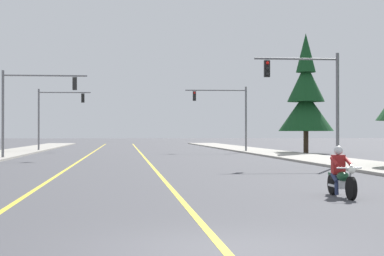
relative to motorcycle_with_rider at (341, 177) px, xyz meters
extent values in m
plane|color=#47474C|center=(-4.63, -7.66, -0.59)|extent=(400.00, 400.00, 0.00)
cube|color=yellow|center=(-4.62, 37.34, -0.58)|extent=(0.16, 100.00, 0.01)
cube|color=yellow|center=(-9.02, 37.34, -0.58)|extent=(0.16, 100.00, 0.01)
cube|color=#9E998E|center=(6.84, 32.34, -0.52)|extent=(4.40, 110.00, 0.14)
cylinder|color=black|center=(0.00, -0.82, -0.27)|extent=(0.12, 0.64, 0.64)
cylinder|color=black|center=(0.01, 0.73, -0.27)|extent=(0.12, 0.64, 0.64)
cylinder|color=silver|center=(0.00, -0.72, 0.05)|extent=(0.07, 0.33, 0.68)
sphere|color=white|center=(0.00, -0.87, 0.23)|extent=(0.20, 0.20, 0.20)
cylinder|color=silver|center=(0.00, -0.67, 0.28)|extent=(0.70, 0.05, 0.04)
ellipsoid|color=#143D23|center=(0.00, -0.17, 0.01)|extent=(0.32, 0.56, 0.28)
cube|color=silver|center=(0.00, -0.05, -0.22)|extent=(0.24, 0.44, 0.24)
cube|color=black|center=(0.00, 0.27, -0.05)|extent=(0.28, 0.52, 0.12)
cube|color=#143D23|center=(0.01, 0.68, 0.03)|extent=(0.20, 0.36, 0.08)
cylinder|color=silver|center=(-0.14, 0.35, -0.29)|extent=(0.08, 0.55, 0.08)
cube|color=maroon|center=(0.00, 0.23, 0.33)|extent=(0.36, 0.24, 0.56)
sphere|color=silver|center=(0.00, 0.21, 0.74)|extent=(0.26, 0.26, 0.26)
cylinder|color=navy|center=(0.14, 0.09, -0.05)|extent=(0.14, 0.44, 0.30)
cylinder|color=navy|center=(0.16, -0.09, -0.35)|extent=(0.11, 0.16, 0.35)
cylinder|color=maroon|center=(0.20, -0.03, 0.43)|extent=(0.10, 0.52, 0.27)
cylinder|color=navy|center=(-0.14, 0.09, -0.05)|extent=(0.14, 0.44, 0.30)
cylinder|color=navy|center=(-0.16, -0.09, -0.35)|extent=(0.11, 0.16, 0.35)
cylinder|color=maroon|center=(-0.20, -0.03, 0.43)|extent=(0.10, 0.52, 0.27)
cylinder|color=slate|center=(5.45, 15.80, 2.51)|extent=(0.18, 0.18, 6.20)
cylinder|color=slate|center=(3.14, 15.82, 5.26)|extent=(4.61, 0.15, 0.11)
cube|color=black|center=(1.53, 15.84, 4.71)|extent=(0.30, 0.24, 0.90)
sphere|color=red|center=(1.53, 15.68, 5.01)|extent=(0.18, 0.18, 0.18)
sphere|color=black|center=(1.53, 15.68, 4.71)|extent=(0.18, 0.18, 0.18)
sphere|color=black|center=(1.53, 15.68, 4.41)|extent=(0.18, 0.18, 0.18)
cylinder|color=slate|center=(-14.52, 27.49, 2.51)|extent=(0.18, 0.18, 6.20)
cylinder|color=slate|center=(-11.62, 27.45, 5.26)|extent=(5.81, 0.19, 0.11)
cube|color=black|center=(-9.58, 27.43, 4.71)|extent=(0.30, 0.24, 0.90)
sphere|color=red|center=(-9.58, 27.58, 5.01)|extent=(0.18, 0.18, 0.18)
sphere|color=black|center=(-9.58, 27.58, 4.71)|extent=(0.18, 0.18, 0.18)
sphere|color=black|center=(-9.58, 27.58, 4.41)|extent=(0.18, 0.18, 0.18)
cylinder|color=slate|center=(5.36, 41.05, 2.51)|extent=(0.18, 0.18, 6.20)
cylinder|color=slate|center=(2.49, 41.20, 5.26)|extent=(5.74, 0.41, 0.11)
cube|color=black|center=(0.48, 41.31, 4.71)|extent=(0.31, 0.26, 0.90)
sphere|color=red|center=(0.47, 41.15, 5.01)|extent=(0.18, 0.18, 0.18)
sphere|color=black|center=(0.47, 41.15, 4.71)|extent=(0.18, 0.18, 0.18)
sphere|color=black|center=(0.47, 41.15, 4.41)|extent=(0.18, 0.18, 0.18)
cylinder|color=slate|center=(-14.52, 46.19, 2.51)|extent=(0.18, 0.18, 6.20)
cylinder|color=slate|center=(-11.97, 46.04, 5.26)|extent=(5.11, 0.40, 0.11)
cube|color=black|center=(-10.18, 45.94, 4.71)|extent=(0.31, 0.26, 0.90)
sphere|color=red|center=(-10.17, 46.10, 5.01)|extent=(0.18, 0.18, 0.18)
sphere|color=black|center=(-10.17, 46.10, 4.71)|extent=(0.18, 0.18, 0.18)
sphere|color=black|center=(-10.17, 46.10, 4.41)|extent=(0.18, 0.18, 0.18)
cylinder|color=#423023|center=(10.02, 37.13, 0.41)|extent=(0.44, 0.44, 2.00)
cone|color=#14421E|center=(10.02, 37.13, 3.16)|extent=(4.88, 4.88, 3.50)
cone|color=#14421E|center=(10.02, 37.13, 5.78)|extent=(3.32, 3.32, 3.50)
cone|color=#14421E|center=(10.02, 37.13, 8.41)|extent=(1.76, 1.76, 3.50)
camera|label=1|loc=(-6.20, -17.40, 1.25)|focal=58.82mm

